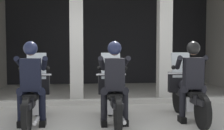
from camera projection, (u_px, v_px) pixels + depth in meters
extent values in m
plane|color=#A8A59E|center=(102.00, 95.00, 9.34)|extent=(80.00, 80.00, 0.00)
cube|color=black|center=(109.00, 40.00, 12.05)|extent=(8.13, 0.24, 3.35)
cube|color=beige|center=(77.00, 47.00, 8.31)|extent=(0.35, 0.36, 2.91)
cube|color=beige|center=(164.00, 47.00, 8.54)|extent=(0.35, 0.36, 2.91)
cube|color=#B7B5AD|center=(123.00, 101.00, 8.03)|extent=(7.73, 0.24, 0.12)
cylinder|color=black|center=(38.00, 101.00, 6.69)|extent=(0.09, 0.64, 0.64)
cylinder|color=black|center=(27.00, 116.00, 5.30)|extent=(0.09, 0.64, 0.64)
cube|color=black|center=(38.00, 91.00, 6.68)|extent=(0.14, 0.44, 0.08)
cube|color=silver|center=(33.00, 105.00, 5.94)|extent=(0.28, 0.44, 0.28)
cube|color=black|center=(33.00, 98.00, 5.98)|extent=(0.18, 1.24, 0.16)
ellipsoid|color=#B2B2B7|center=(34.00, 87.00, 6.19)|extent=(0.26, 0.48, 0.22)
cube|color=black|center=(31.00, 96.00, 5.80)|extent=(0.24, 0.52, 0.10)
cube|color=black|center=(27.00, 105.00, 5.35)|extent=(0.16, 0.48, 0.10)
cylinder|color=silver|center=(37.00, 90.00, 6.61)|extent=(0.05, 0.24, 0.53)
cube|color=black|center=(37.00, 84.00, 6.54)|extent=(0.52, 0.16, 0.44)
sphere|color=silver|center=(38.00, 82.00, 6.64)|extent=(0.18, 0.18, 0.18)
cube|color=silver|center=(36.00, 66.00, 6.50)|extent=(0.40, 0.14, 0.54)
cylinder|color=silver|center=(36.00, 75.00, 6.43)|extent=(0.62, 0.04, 0.04)
cylinder|color=silver|center=(37.00, 120.00, 5.62)|extent=(0.07, 0.55, 0.07)
cube|color=black|center=(31.00, 75.00, 5.75)|extent=(0.36, 0.22, 0.60)
cube|color=#14193F|center=(32.00, 73.00, 5.87)|extent=(0.05, 0.02, 0.32)
sphere|color=#936B51|center=(30.00, 50.00, 5.74)|extent=(0.21, 0.21, 0.21)
sphere|color=#191E38|center=(30.00, 48.00, 5.74)|extent=(0.26, 0.26, 0.26)
cylinder|color=black|center=(39.00, 91.00, 5.81)|extent=(0.26, 0.29, 0.17)
cylinder|color=black|center=(42.00, 106.00, 5.83)|extent=(0.12, 0.12, 0.53)
cube|color=black|center=(43.00, 123.00, 5.87)|extent=(0.11, 0.26, 0.12)
cylinder|color=black|center=(24.00, 91.00, 5.78)|extent=(0.26, 0.29, 0.17)
cylinder|color=black|center=(20.00, 106.00, 5.79)|extent=(0.12, 0.12, 0.53)
cube|color=black|center=(21.00, 123.00, 5.83)|extent=(0.11, 0.26, 0.12)
cylinder|color=black|center=(44.00, 64.00, 5.99)|extent=(0.19, 0.48, 0.31)
sphere|color=black|center=(48.00, 68.00, 6.21)|extent=(0.09, 0.09, 0.09)
cylinder|color=black|center=(21.00, 64.00, 5.94)|extent=(0.19, 0.48, 0.31)
sphere|color=black|center=(21.00, 69.00, 6.16)|extent=(0.09, 0.09, 0.09)
cylinder|color=black|center=(110.00, 100.00, 6.75)|extent=(0.09, 0.64, 0.64)
cylinder|color=black|center=(118.00, 115.00, 5.36)|extent=(0.09, 0.64, 0.64)
cube|color=black|center=(110.00, 91.00, 6.73)|extent=(0.14, 0.44, 0.08)
cube|color=silver|center=(114.00, 105.00, 6.00)|extent=(0.28, 0.44, 0.28)
cube|color=black|center=(114.00, 98.00, 6.04)|extent=(0.18, 1.24, 0.16)
ellipsoid|color=black|center=(112.00, 87.00, 6.25)|extent=(0.26, 0.48, 0.22)
cube|color=black|center=(115.00, 96.00, 5.86)|extent=(0.24, 0.52, 0.10)
cube|color=black|center=(117.00, 104.00, 5.40)|extent=(0.16, 0.48, 0.10)
cylinder|color=silver|center=(110.00, 90.00, 6.67)|extent=(0.05, 0.24, 0.53)
cube|color=black|center=(111.00, 83.00, 6.60)|extent=(0.52, 0.16, 0.44)
sphere|color=silver|center=(110.00, 82.00, 6.70)|extent=(0.18, 0.18, 0.18)
cube|color=silver|center=(111.00, 66.00, 6.56)|extent=(0.40, 0.14, 0.54)
cylinder|color=silver|center=(111.00, 75.00, 6.49)|extent=(0.62, 0.04, 0.04)
cylinder|color=silver|center=(122.00, 119.00, 5.68)|extent=(0.07, 0.55, 0.07)
cube|color=black|center=(115.00, 74.00, 5.81)|extent=(0.36, 0.22, 0.60)
cube|color=#14193F|center=(114.00, 73.00, 5.93)|extent=(0.05, 0.02, 0.32)
sphere|color=#936B51|center=(115.00, 50.00, 5.80)|extent=(0.21, 0.21, 0.21)
sphere|color=#191E38|center=(115.00, 48.00, 5.79)|extent=(0.26, 0.26, 0.26)
cylinder|color=black|center=(122.00, 91.00, 5.86)|extent=(0.26, 0.29, 0.17)
cylinder|color=black|center=(125.00, 105.00, 5.89)|extent=(0.12, 0.12, 0.53)
cube|color=black|center=(125.00, 122.00, 5.92)|extent=(0.11, 0.26, 0.12)
cylinder|color=black|center=(107.00, 91.00, 5.84)|extent=(0.26, 0.29, 0.17)
cylinder|color=black|center=(104.00, 106.00, 5.85)|extent=(0.12, 0.12, 0.53)
cube|color=black|center=(104.00, 123.00, 5.88)|extent=(0.11, 0.26, 0.12)
cylinder|color=black|center=(125.00, 63.00, 6.04)|extent=(0.19, 0.48, 0.31)
sphere|color=black|center=(125.00, 68.00, 6.27)|extent=(0.09, 0.09, 0.09)
cylinder|color=black|center=(102.00, 63.00, 6.00)|extent=(0.19, 0.48, 0.31)
sphere|color=black|center=(99.00, 68.00, 6.21)|extent=(0.09, 0.09, 0.09)
cylinder|color=black|center=(178.00, 98.00, 6.99)|extent=(0.09, 0.64, 0.64)
cylinder|color=black|center=(203.00, 112.00, 5.60)|extent=(0.09, 0.64, 0.64)
cube|color=black|center=(178.00, 89.00, 6.98)|extent=(0.14, 0.44, 0.08)
cube|color=silver|center=(190.00, 102.00, 6.25)|extent=(0.28, 0.44, 0.28)
cube|color=black|center=(189.00, 96.00, 6.29)|extent=(0.18, 1.24, 0.16)
ellipsoid|color=black|center=(186.00, 85.00, 6.49)|extent=(0.26, 0.48, 0.22)
cube|color=black|center=(193.00, 93.00, 6.10)|extent=(0.24, 0.52, 0.10)
cube|color=black|center=(202.00, 102.00, 5.65)|extent=(0.16, 0.48, 0.10)
cylinder|color=silver|center=(179.00, 88.00, 6.92)|extent=(0.05, 0.24, 0.53)
cube|color=black|center=(180.00, 82.00, 6.85)|extent=(0.52, 0.16, 0.44)
sphere|color=silver|center=(179.00, 81.00, 6.95)|extent=(0.18, 0.18, 0.18)
cube|color=silver|center=(181.00, 65.00, 6.80)|extent=(0.40, 0.14, 0.54)
cylinder|color=silver|center=(182.00, 73.00, 6.73)|extent=(0.62, 0.04, 0.04)
cylinder|color=silver|center=(202.00, 116.00, 5.92)|extent=(0.07, 0.55, 0.07)
cube|color=black|center=(193.00, 73.00, 6.06)|extent=(0.36, 0.22, 0.60)
cube|color=#591414|center=(191.00, 72.00, 6.17)|extent=(0.05, 0.02, 0.32)
sphere|color=#936B51|center=(193.00, 50.00, 6.04)|extent=(0.21, 0.21, 0.21)
sphere|color=black|center=(193.00, 48.00, 6.04)|extent=(0.26, 0.26, 0.26)
cylinder|color=black|center=(200.00, 89.00, 6.11)|extent=(0.26, 0.29, 0.17)
cylinder|color=black|center=(202.00, 103.00, 6.14)|extent=(0.12, 0.12, 0.53)
cube|color=black|center=(202.00, 119.00, 6.17)|extent=(0.11, 0.26, 0.12)
cylinder|color=black|center=(186.00, 89.00, 6.08)|extent=(0.26, 0.29, 0.17)
cylinder|color=black|center=(182.00, 103.00, 6.10)|extent=(0.12, 0.12, 0.53)
cube|color=black|center=(182.00, 119.00, 6.13)|extent=(0.11, 0.26, 0.12)
cylinder|color=black|center=(200.00, 63.00, 6.29)|extent=(0.19, 0.48, 0.31)
sphere|color=black|center=(198.00, 67.00, 6.51)|extent=(0.09, 0.09, 0.09)
cylinder|color=black|center=(179.00, 63.00, 6.25)|extent=(0.19, 0.48, 0.31)
sphere|color=black|center=(174.00, 67.00, 6.46)|extent=(0.09, 0.09, 0.09)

